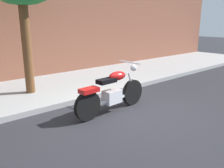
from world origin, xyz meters
The scene contains 3 objects.
ground_plane centered at (0.00, 0.00, 0.00)m, with size 60.00×60.00×0.00m, color #28282D.
sidewalk centered at (0.00, 3.06, 0.07)m, with size 22.85×3.30×0.14m, color #A4A4A4.
motorcycle centered at (-0.13, 0.38, 0.49)m, with size 2.19×0.70×1.17m.
Camera 1 is at (-3.67, -3.73, 2.15)m, focal length 37.59 mm.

